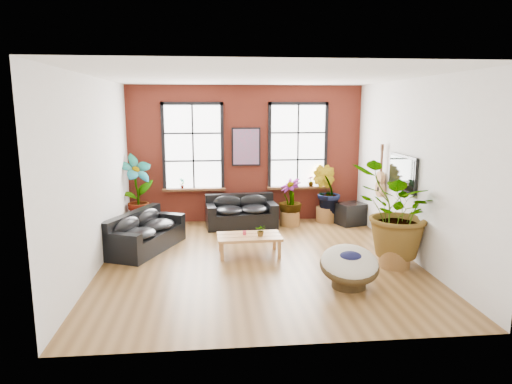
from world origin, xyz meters
TOP-DOWN VIEW (x-y plane):
  - room at (0.00, 0.15)m, footprint 6.04×6.54m
  - sofa_back at (-0.18, 2.61)m, footprint 1.79×0.98m
  - sofa_left at (-2.33, 0.94)m, footprint 1.55×2.14m
  - coffee_table at (-0.16, 0.36)m, footprint 1.30×0.77m
  - papasan_chair at (1.35, -1.48)m, footprint 1.07×1.09m
  - poster at (0.00, 3.18)m, footprint 0.74×0.06m
  - tv_wall_unit at (2.93, 0.60)m, footprint 0.13×1.86m
  - media_box at (2.62, 2.53)m, footprint 0.80×0.73m
  - pot_back_left at (-2.75, 2.66)m, footprint 0.68×0.68m
  - pot_back_right at (2.07, 2.89)m, footprint 0.64×0.64m
  - pot_right_wall at (2.50, -0.59)m, footprint 0.72×0.72m
  - pot_mid at (1.05, 2.60)m, footprint 0.58×0.58m
  - floor_plant_back_left at (-2.72, 2.68)m, footprint 1.08×1.01m
  - floor_plant_back_right at (2.06, 2.89)m, footprint 0.93×0.90m
  - floor_plant_right_wall at (2.52, -0.56)m, footprint 2.11×2.05m
  - floor_plant_mid at (1.06, 2.61)m, footprint 0.81×0.81m
  - table_plant at (0.07, 0.27)m, footprint 0.25×0.23m
  - sill_plant_left at (-1.65, 3.13)m, footprint 0.17×0.17m
  - sill_plant_right at (1.70, 3.13)m, footprint 0.19×0.19m

SIDE VIEW (x-z plane):
  - pot_mid at x=1.05m, z-range 0.00..0.36m
  - pot_back_right at x=2.07m, z-range 0.00..0.39m
  - pot_back_left at x=-2.75m, z-range 0.00..0.39m
  - pot_right_wall at x=2.50m, z-range 0.00..0.43m
  - media_box at x=2.62m, z-range 0.00..0.55m
  - sofa_left at x=-2.33m, z-range -0.04..0.74m
  - sofa_back at x=-0.18m, z-range -0.04..0.76m
  - coffee_table at x=-0.16m, z-range 0.12..0.61m
  - papasan_chair at x=1.35m, z-range 0.01..0.74m
  - table_plant at x=0.07m, z-range 0.41..0.65m
  - floor_plant_mid at x=1.06m, z-range 0.14..1.20m
  - floor_plant_back_right at x=2.06m, z-range 0.15..1.47m
  - floor_plant_back_left at x=-2.72m, z-range 0.15..1.84m
  - sill_plant_left at x=-1.65m, z-range 0.90..1.17m
  - sill_plant_right at x=1.70m, z-range 0.90..1.17m
  - floor_plant_right_wall at x=2.52m, z-range 0.16..1.94m
  - tv_wall_unit at x=2.93m, z-range 0.94..2.14m
  - room at x=0.00m, z-range -0.02..3.52m
  - poster at x=0.00m, z-range 1.46..2.44m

